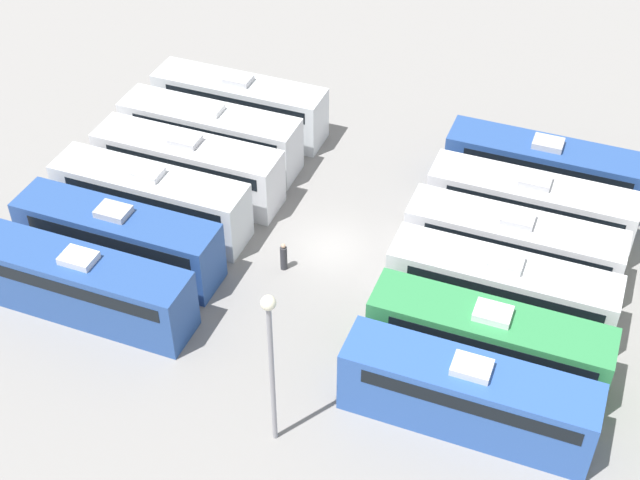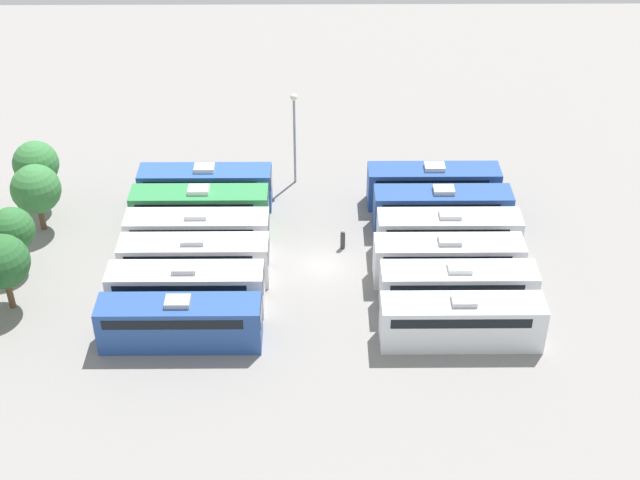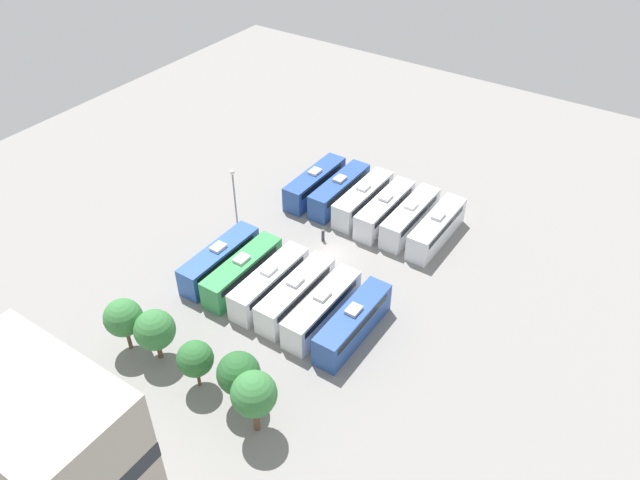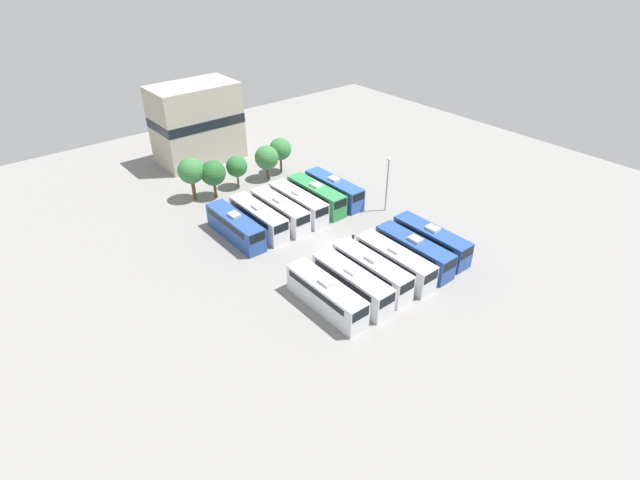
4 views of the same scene
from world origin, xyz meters
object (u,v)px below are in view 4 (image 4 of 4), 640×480
at_px(bus_5, 431,240).
at_px(bus_11, 334,189).
at_px(tree_3, 267,158).
at_px(bus_1, 352,282).
at_px(tree_1, 213,173).
at_px(bus_7, 258,217).
at_px(bus_3, 395,261).
at_px(bus_4, 414,251).
at_px(tree_0, 191,171).
at_px(bus_9, 298,203).
at_px(depot_building, 197,123).
at_px(bus_0, 326,294).
at_px(tree_2, 237,166).
at_px(worker_person, 353,239).
at_px(bus_2, 371,270).
at_px(light_pole, 388,175).
at_px(bus_6, 235,226).
at_px(bus_8, 280,210).
at_px(bus_10, 316,195).
at_px(tree_4, 280,149).

xyz_separation_m(bus_5, bus_11, (-0.07, 18.40, 0.00)).
relative_size(bus_5, tree_3, 1.91).
xyz_separation_m(bus_1, tree_1, (0.36, 30.82, 2.05)).
xyz_separation_m(bus_1, bus_7, (0.08, 18.59, 0.00)).
bearing_deg(bus_1, bus_3, -1.64).
relative_size(bus_4, tree_0, 1.63).
distance_m(bus_9, depot_building, 27.12).
bearing_deg(tree_1, bus_0, -97.25).
bearing_deg(depot_building, tree_0, -121.76).
relative_size(bus_9, tree_2, 2.07).
bearing_deg(worker_person, bus_2, -118.60).
bearing_deg(tree_3, bus_7, -128.76).
bearing_deg(bus_11, bus_0, -132.80).
height_order(bus_1, bus_3, same).
distance_m(bus_4, bus_11, 19.03).
bearing_deg(light_pole, tree_1, 130.74).
relative_size(bus_6, tree_3, 1.91).
distance_m(bus_11, tree_3, 13.05).
relative_size(tree_1, tree_2, 1.12).
height_order(bus_0, light_pole, light_pole).
xyz_separation_m(bus_4, tree_3, (0.08, 31.18, 1.82)).
bearing_deg(bus_5, depot_building, 100.01).
distance_m(bus_0, bus_1, 3.54).
bearing_deg(worker_person, bus_8, 109.70).
height_order(bus_0, bus_9, same).
bearing_deg(bus_6, bus_2, -69.71).
bearing_deg(bus_7, tree_0, 100.55).
bearing_deg(tree_2, bus_10, -67.10).
bearing_deg(bus_5, tree_3, 96.38).
relative_size(worker_person, light_pole, 0.20).
height_order(bus_2, depot_building, depot_building).
bearing_deg(bus_6, depot_building, 71.10).
height_order(bus_5, bus_10, same).
xyz_separation_m(bus_1, bus_4, (10.01, -0.13, 0.00)).
bearing_deg(bus_7, bus_6, 179.94).
distance_m(bus_5, tree_3, 31.13).
bearing_deg(tree_4, tree_3, -166.80).
xyz_separation_m(bus_2, light_pole, (13.83, 11.13, 3.72)).
bearing_deg(depot_building, tree_2, -93.44).
height_order(light_pole, tree_0, light_pole).
distance_m(bus_4, bus_5, 3.55).
bearing_deg(depot_building, bus_5, -79.99).
bearing_deg(bus_10, bus_7, -179.44).
relative_size(bus_4, light_pole, 1.29).
xyz_separation_m(tree_1, tree_2, (4.41, 0.64, -0.38)).
xyz_separation_m(bus_10, bus_11, (3.31, -0.11, 0.00)).
bearing_deg(light_pole, bus_1, -146.33).
relative_size(bus_10, bus_11, 1.00).
relative_size(bus_1, bus_4, 1.00).
xyz_separation_m(bus_7, tree_2, (4.69, 12.87, 1.67)).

